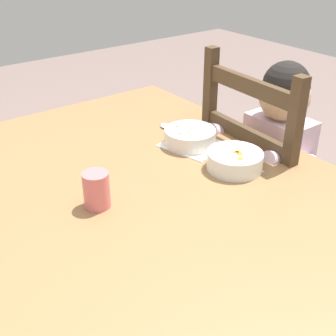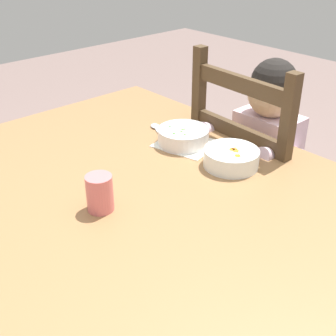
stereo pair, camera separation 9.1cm
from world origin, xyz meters
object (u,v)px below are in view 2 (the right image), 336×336
at_px(dining_table, 157,230).
at_px(drinking_cup, 100,193).
at_px(child_figure, 261,151).
at_px(dining_chair, 257,190).
at_px(bowl_of_carrots, 231,157).
at_px(spoon, 157,129).
at_px(bowl_of_peas, 183,136).

xyz_separation_m(dining_table, drinking_cup, (-0.08, -0.12, 0.13)).
bearing_deg(child_figure, drinking_cup, -87.46).
distance_m(dining_chair, child_figure, 0.17).
height_order(child_figure, drinking_cup, child_figure).
bearing_deg(dining_chair, child_figure, -52.46).
bearing_deg(child_figure, bowl_of_carrots, -71.04).
bearing_deg(spoon, drinking_cup, -57.04).
relative_size(child_figure, bowl_of_carrots, 5.96).
bearing_deg(drinking_cup, spoon, 122.96).
bearing_deg(bowl_of_peas, bowl_of_carrots, 0.03).
relative_size(child_figure, spoon, 7.24).
bearing_deg(dining_chair, dining_table, -79.43).
relative_size(bowl_of_peas, bowl_of_carrots, 1.01).
bearing_deg(dining_table, bowl_of_carrots, 91.28).
relative_size(dining_table, dining_chair, 1.54).
relative_size(dining_chair, bowl_of_carrots, 6.14).
xyz_separation_m(dining_table, dining_chair, (-0.11, 0.59, -0.17)).
xyz_separation_m(dining_table, child_figure, (-0.11, 0.59, -0.01)).
bearing_deg(spoon, child_figure, 49.43).
height_order(bowl_of_peas, drinking_cup, drinking_cup).
bearing_deg(child_figure, spoon, -130.57).
distance_m(bowl_of_carrots, drinking_cup, 0.42).
bearing_deg(dining_table, bowl_of_peas, 125.28).
xyz_separation_m(dining_chair, child_figure, (0.00, -0.00, 0.17)).
xyz_separation_m(child_figure, drinking_cup, (0.03, -0.70, 0.13)).
bearing_deg(dining_table, spoon, 138.96).
bearing_deg(bowl_of_carrots, dining_chair, 109.25).
height_order(child_figure, bowl_of_peas, child_figure).
height_order(bowl_of_carrots, spoon, bowl_of_carrots).
relative_size(dining_table, child_figure, 1.58).
bearing_deg(child_figure, bowl_of_peas, -108.95).
xyz_separation_m(dining_chair, spoon, (-0.24, -0.29, 0.26)).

